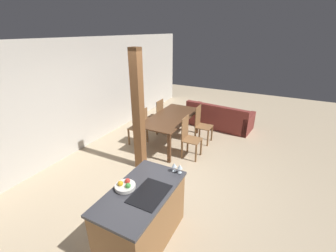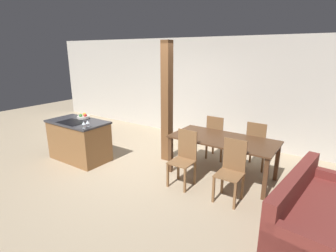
{
  "view_description": "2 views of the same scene",
  "coord_description": "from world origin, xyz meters",
  "px_view_note": "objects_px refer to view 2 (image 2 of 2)",
  "views": [
    {
      "loc": [
        -3.34,
        -1.82,
        2.86
      ],
      "look_at": [
        0.6,
        0.2,
        0.95
      ],
      "focal_mm": 24.0,
      "sensor_mm": 36.0,
      "label": 1
    },
    {
      "loc": [
        3.35,
        -3.83,
        2.36
      ],
      "look_at": [
        0.6,
        0.2,
        0.95
      ],
      "focal_mm": 28.0,
      "sensor_mm": 36.0,
      "label": 2
    }
  ],
  "objects_px": {
    "wine_glass_middle": "(88,122)",
    "dining_chair_near_right": "(231,170)",
    "kitchen_island": "(79,140)",
    "dining_chair_far_left": "(216,137)",
    "dining_chair_far_right": "(257,145)",
    "dining_chair_near_left": "(184,157)",
    "couch": "(316,215)",
    "dining_table": "(223,143)",
    "timber_post": "(167,103)",
    "fruit_bowl": "(83,117)",
    "wine_glass_near": "(84,123)"
  },
  "relations": [
    {
      "from": "wine_glass_middle",
      "to": "timber_post",
      "type": "distance_m",
      "value": 1.67
    },
    {
      "from": "kitchen_island",
      "to": "dining_table",
      "type": "xyz_separation_m",
      "value": [
        2.95,
        1.01,
        0.23
      ]
    },
    {
      "from": "dining_chair_near_left",
      "to": "dining_chair_near_right",
      "type": "xyz_separation_m",
      "value": [
        0.88,
        0.0,
        0.0
      ]
    },
    {
      "from": "dining_chair_far_right",
      "to": "fruit_bowl",
      "type": "bearing_deg",
      "value": 23.43
    },
    {
      "from": "dining_chair_far_left",
      "to": "timber_post",
      "type": "relative_size",
      "value": 0.39
    },
    {
      "from": "dining_table",
      "to": "dining_chair_far_right",
      "type": "height_order",
      "value": "dining_chair_far_right"
    },
    {
      "from": "wine_glass_middle",
      "to": "dining_chair_far_left",
      "type": "distance_m",
      "value": 2.75
    },
    {
      "from": "dining_table",
      "to": "dining_chair_near_right",
      "type": "height_order",
      "value": "dining_chair_near_right"
    },
    {
      "from": "couch",
      "to": "timber_post",
      "type": "bearing_deg",
      "value": 79.4
    },
    {
      "from": "wine_glass_middle",
      "to": "couch",
      "type": "relative_size",
      "value": 0.07
    },
    {
      "from": "fruit_bowl",
      "to": "wine_glass_middle",
      "type": "height_order",
      "value": "wine_glass_middle"
    },
    {
      "from": "wine_glass_near",
      "to": "timber_post",
      "type": "bearing_deg",
      "value": 54.26
    },
    {
      "from": "wine_glass_near",
      "to": "dining_table",
      "type": "height_order",
      "value": "wine_glass_near"
    },
    {
      "from": "kitchen_island",
      "to": "dining_chair_far_left",
      "type": "relative_size",
      "value": 1.35
    },
    {
      "from": "dining_chair_near_left",
      "to": "couch",
      "type": "xyz_separation_m",
      "value": [
        2.14,
        -0.16,
        -0.26
      ]
    },
    {
      "from": "fruit_bowl",
      "to": "dining_chair_far_right",
      "type": "height_order",
      "value": "fruit_bowl"
    },
    {
      "from": "dining_table",
      "to": "timber_post",
      "type": "xyz_separation_m",
      "value": [
        -1.35,
        0.09,
        0.61
      ]
    },
    {
      "from": "wine_glass_middle",
      "to": "dining_chair_near_right",
      "type": "bearing_deg",
      "value": 10.68
    },
    {
      "from": "wine_glass_middle",
      "to": "couch",
      "type": "xyz_separation_m",
      "value": [
        4.06,
        0.37,
        -0.74
      ]
    },
    {
      "from": "fruit_bowl",
      "to": "dining_chair_near_left",
      "type": "distance_m",
      "value": 2.6
    },
    {
      "from": "fruit_bowl",
      "to": "dining_chair_far_right",
      "type": "bearing_deg",
      "value": 23.43
    },
    {
      "from": "dining_chair_far_left",
      "to": "kitchen_island",
      "type": "bearing_deg",
      "value": 34.19
    },
    {
      "from": "kitchen_island",
      "to": "dining_chair_far_left",
      "type": "distance_m",
      "value": 3.04
    },
    {
      "from": "couch",
      "to": "dining_chair_far_right",
      "type": "bearing_deg",
      "value": 45.72
    },
    {
      "from": "kitchen_island",
      "to": "dining_chair_near_right",
      "type": "relative_size",
      "value": 1.35
    },
    {
      "from": "fruit_bowl",
      "to": "wine_glass_middle",
      "type": "relative_size",
      "value": 2.0
    },
    {
      "from": "kitchen_island",
      "to": "wine_glass_middle",
      "type": "distance_m",
      "value": 0.84
    },
    {
      "from": "timber_post",
      "to": "wine_glass_middle",
      "type": "bearing_deg",
      "value": -127.62
    },
    {
      "from": "wine_glass_middle",
      "to": "couch",
      "type": "bearing_deg",
      "value": 5.22
    },
    {
      "from": "dining_chair_far_left",
      "to": "couch",
      "type": "xyz_separation_m",
      "value": [
        2.14,
        -1.54,
        -0.26
      ]
    },
    {
      "from": "wine_glass_middle",
      "to": "kitchen_island",
      "type": "bearing_deg",
      "value": 161.01
    },
    {
      "from": "fruit_bowl",
      "to": "dining_table",
      "type": "bearing_deg",
      "value": 14.95
    },
    {
      "from": "couch",
      "to": "dining_table",
      "type": "bearing_deg",
      "value": 69.95
    },
    {
      "from": "kitchen_island",
      "to": "fruit_bowl",
      "type": "height_order",
      "value": "fruit_bowl"
    },
    {
      "from": "dining_chair_near_right",
      "to": "timber_post",
      "type": "xyz_separation_m",
      "value": [
        -1.79,
        0.78,
        0.76
      ]
    },
    {
      "from": "dining_table",
      "to": "fruit_bowl",
      "type": "bearing_deg",
      "value": -165.05
    },
    {
      "from": "couch",
      "to": "dining_chair_near_left",
      "type": "bearing_deg",
      "value": 92.28
    },
    {
      "from": "dining_chair_near_right",
      "to": "dining_chair_far_right",
      "type": "distance_m",
      "value": 1.38
    },
    {
      "from": "kitchen_island",
      "to": "couch",
      "type": "relative_size",
      "value": 0.66
    },
    {
      "from": "dining_chair_near_right",
      "to": "timber_post",
      "type": "distance_m",
      "value": 2.1
    },
    {
      "from": "wine_glass_near",
      "to": "wine_glass_middle",
      "type": "xyz_separation_m",
      "value": [
        0.0,
        0.09,
        0.0
      ]
    },
    {
      "from": "fruit_bowl",
      "to": "dining_chair_near_right",
      "type": "xyz_separation_m",
      "value": [
        3.45,
        0.11,
        -0.41
      ]
    },
    {
      "from": "dining_chair_far_right",
      "to": "couch",
      "type": "height_order",
      "value": "dining_chair_far_right"
    },
    {
      "from": "wine_glass_near",
      "to": "dining_chair_near_right",
      "type": "xyz_separation_m",
      "value": [
        2.8,
        0.62,
        -0.48
      ]
    },
    {
      "from": "couch",
      "to": "dining_chair_near_right",
      "type": "bearing_deg",
      "value": 89.36
    },
    {
      "from": "kitchen_island",
      "to": "dining_chair_far_right",
      "type": "height_order",
      "value": "dining_chair_far_right"
    },
    {
      "from": "kitchen_island",
      "to": "dining_chair_far_left",
      "type": "height_order",
      "value": "dining_chair_far_left"
    },
    {
      "from": "wine_glass_near",
      "to": "timber_post",
      "type": "relative_size",
      "value": 0.05
    },
    {
      "from": "couch",
      "to": "kitchen_island",
      "type": "bearing_deg",
      "value": 98.5
    },
    {
      "from": "fruit_bowl",
      "to": "dining_chair_far_right",
      "type": "distance_m",
      "value": 3.78
    }
  ]
}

